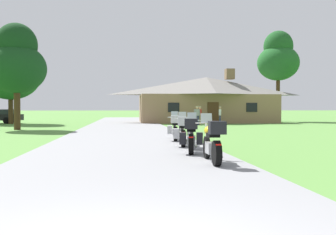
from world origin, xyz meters
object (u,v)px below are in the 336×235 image
Objects in this scene: bystander_white_shirt_near_lodge at (220,114)px; tree_left_far at (10,67)px; motorcycle_yellow_nearest_to_camera at (212,142)px; bystander_gray_shirt_by_tree at (197,115)px; motorcycle_green_farthest_in_row at (175,128)px; motorcycle_yellow_third_in_row at (183,132)px; motorcycle_black_second_in_row at (191,136)px; tree_right_of_lodge at (278,58)px; bystander_red_shirt_beside_signpost at (200,115)px; tree_left_near at (17,62)px.

tree_left_far is at bearing 93.61° from bystander_white_shirt_near_lodge.
motorcycle_yellow_nearest_to_camera is 1.24× the size of bystander_gray_shirt_by_tree.
bystander_gray_shirt_by_tree is (4.10, 16.22, 0.34)m from motorcycle_green_farthest_in_row.
motorcycle_yellow_third_in_row is 19.23m from bystander_gray_shirt_by_tree.
bystander_gray_shirt_by_tree is 0.18× the size of tree_left_far.
motorcycle_black_second_in_row is 4.86m from motorcycle_green_farthest_in_row.
motorcycle_green_farthest_in_row is 1.24× the size of bystander_gray_shirt_by_tree.
bystander_red_shirt_beside_signpost is at bearing -141.59° from tree_right_of_lodge.
motorcycle_black_second_in_row is 0.20× the size of tree_right_of_lodge.
tree_right_of_lodge is 1.40× the size of tree_left_near.
bystander_white_shirt_near_lodge is at bearing 150.31° from bystander_red_shirt_beside_signpost.
tree_left_near is at bearing -149.85° from tree_right_of_lodge.
motorcycle_green_farthest_in_row is 0.28× the size of tree_left_near.
tree_left_far reaches higher than motorcycle_yellow_third_in_row.
bystander_gray_shirt_by_tree is (-0.30, -0.24, 0.00)m from bystander_red_shirt_beside_signpost.
bystander_gray_shirt_by_tree is at bearing 22.30° from tree_left_near.
bystander_white_shirt_near_lodge reaches higher than motorcycle_yellow_third_in_row.
bystander_red_shirt_beside_signpost reaches higher than motorcycle_yellow_third_in_row.
tree_left_far is at bearing 108.12° from tree_left_near.
tree_left_far is at bearing 117.41° from motorcycle_yellow_nearest_to_camera.
bystander_white_shirt_near_lodge is (6.51, 24.84, 0.33)m from motorcycle_yellow_nearest_to_camera.
bystander_white_shirt_near_lodge is at bearing 84.38° from motorcycle_black_second_in_row.
tree_left_far is at bearing 127.58° from motorcycle_black_second_in_row.
tree_left_near is (-13.82, -5.67, 3.79)m from bystander_gray_shirt_by_tree.
bystander_white_shirt_near_lodge is 20.46m from tree_left_far.
motorcycle_yellow_nearest_to_camera is at bearing -75.28° from motorcycle_black_second_in_row.
motorcycle_green_farthest_in_row is (0.12, 4.86, 0.00)m from motorcycle_black_second_in_row.
bystander_red_shirt_beside_signpost is (4.44, 19.01, 0.34)m from motorcycle_yellow_third_in_row.
bystander_gray_shirt_by_tree is (-2.44, -1.45, 0.00)m from bystander_white_shirt_near_lodge.
motorcycle_yellow_nearest_to_camera is 7.16m from motorcycle_green_farthest_in_row.
motorcycle_yellow_nearest_to_camera is 23.74m from bystander_gray_shirt_by_tree.
bystander_white_shirt_near_lodge is at bearing 75.47° from motorcycle_green_farthest_in_row.
tree_right_of_lodge is (11.11, 8.81, 6.29)m from bystander_gray_shirt_by_tree.
motorcycle_black_second_in_row is 0.22× the size of tree_left_far.
tree_right_of_lodge reaches higher than tree_left_far.
motorcycle_yellow_third_in_row is at bearing 78.58° from bystander_gray_shirt_by_tree.
bystander_red_shirt_beside_signpost is (4.40, 16.46, 0.34)m from motorcycle_green_farthest_in_row.
motorcycle_black_second_in_row is 23.50m from bystander_white_shirt_near_lodge.
bystander_red_shirt_beside_signpost is at bearing -14.49° from tree_left_far.
motorcycle_yellow_third_in_row is at bearing -85.11° from motorcycle_green_farthest_in_row.
tree_left_far is (-17.54, 4.53, 4.50)m from bystander_red_shirt_beside_signpost.
tree_left_near is (-9.72, 10.55, 4.13)m from motorcycle_green_farthest_in_row.
tree_right_of_lodge reaches higher than tree_left_near.
bystander_white_shirt_near_lodge reaches higher than motorcycle_green_farthest_in_row.
tree_left_near is (-9.60, 15.41, 4.13)m from motorcycle_black_second_in_row.
motorcycle_yellow_third_in_row is at bearing 17.62° from bystander_red_shirt_beside_signpost.
motorcycle_yellow_third_in_row is 0.23× the size of tree_left_far.
tree_right_of_lodge is (10.81, 8.57, 6.29)m from bystander_red_shirt_beside_signpost.
motorcycle_yellow_third_in_row is 19.53m from bystander_red_shirt_beside_signpost.
bystander_red_shirt_beside_signpost is at bearing -140.77° from bystander_gray_shirt_by_tree.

